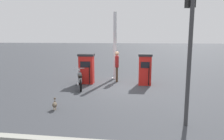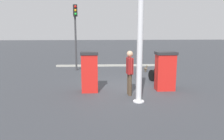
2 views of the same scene
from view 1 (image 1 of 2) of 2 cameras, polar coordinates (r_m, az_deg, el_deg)
ground_plane at (r=11.25m, az=0.62°, el=-4.41°), size 120.00×120.00×0.00m
fuel_pump_near at (r=11.88m, az=-6.85°, el=0.40°), size 0.64×0.86×1.65m
fuel_pump_far at (r=11.60m, az=8.82°, el=0.21°), size 0.65×0.73×1.68m
motorcycle_near_pump at (r=11.05m, az=-8.63°, el=-2.45°), size 2.00×0.80×0.93m
attendant_person at (r=12.22m, az=1.31°, el=1.56°), size 0.58×0.26×1.76m
wandering_duck at (r=8.05m, az=-15.12°, el=-8.89°), size 0.41×0.26×0.42m
roadside_traffic_light at (r=6.50m, az=20.14°, el=9.99°), size 0.40×0.28×4.15m
canopy_support_pole at (r=13.02m, az=0.80°, el=6.13°), size 0.40×0.40×4.04m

